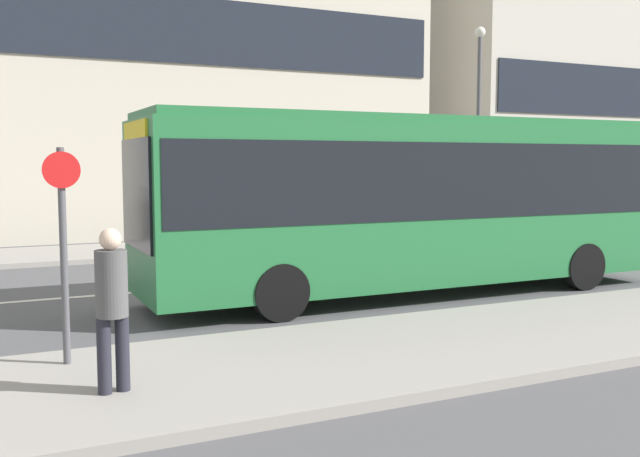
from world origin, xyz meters
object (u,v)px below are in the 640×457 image
object	(u,v)px
parked_car_0	(635,218)
bus_stop_sign	(63,239)
city_bus	(415,194)
pedestrian_near_stop	(112,299)
street_lamp	(479,109)

from	to	relation	value
parked_car_0	bus_stop_sign	distance (m)	21.78
city_bus	pedestrian_near_stop	size ratio (longest dim) A/B	6.09
bus_stop_sign	street_lamp	size ratio (longest dim) A/B	0.38
city_bus	pedestrian_near_stop	distance (m)	7.70
city_bus	bus_stop_sign	xyz separation A→B (m)	(-6.82, -2.71, -0.30)
city_bus	bus_stop_sign	world-z (taller)	city_bus
city_bus	parked_car_0	xyz separation A→B (m)	(13.12, 5.98, -1.36)
city_bus	street_lamp	distance (m)	11.57
city_bus	pedestrian_near_stop	bearing A→B (deg)	-142.93
pedestrian_near_stop	bus_stop_sign	xyz separation A→B (m)	(-0.33, 1.36, 0.53)
city_bus	parked_car_0	bearing A→B (deg)	29.51
parked_car_0	pedestrian_near_stop	distance (m)	22.03
parked_car_0	bus_stop_sign	world-z (taller)	bus_stop_sign
street_lamp	bus_stop_sign	bearing A→B (deg)	-143.55
bus_stop_sign	street_lamp	distance (m)	18.45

